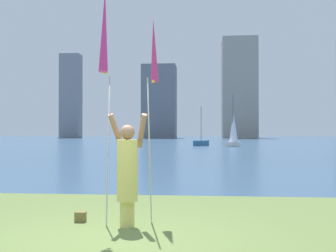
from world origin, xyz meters
TOP-DOWN VIEW (x-y plane):
  - ground at (0.00, 50.95)m, footprint 120.00×138.00m
  - person at (0.05, 0.83)m, footprint 0.73×0.54m
  - kite_flag_left at (-0.32, 0.66)m, footprint 0.16×0.59m
  - kite_flag_right at (0.43, 1.58)m, footprint 0.16×1.13m
  - bag at (-0.88, 1.13)m, footprint 0.19×0.13m
  - sailboat_1 at (1.04, 40.19)m, footprint 1.78×1.72m
  - sailboat_2 at (4.43, 37.88)m, footprint 1.60×2.00m
  - skyline_tower_0 at (-30.90, 92.42)m, footprint 4.77×3.55m
  - skyline_tower_1 at (-8.93, 89.23)m, footprint 7.66×6.49m
  - skyline_tower_2 at (9.42, 90.96)m, footprint 7.88×7.67m

SIDE VIEW (x-z plane):
  - ground at x=0.00m, z-range -0.12..0.00m
  - bag at x=-0.88m, z-range 0.00..0.18m
  - sailboat_1 at x=1.04m, z-range -1.84..2.53m
  - person at x=0.05m, z-range -0.02..1.97m
  - sailboat_2 at x=4.43m, z-range -1.16..4.39m
  - kite_flag_right at x=0.43m, z-range 1.23..5.04m
  - kite_flag_left at x=-0.32m, z-range 1.26..5.43m
  - skyline_tower_1 at x=-8.93m, z-range 0.00..16.67m
  - skyline_tower_0 at x=-30.90m, z-range 0.00..20.20m
  - skyline_tower_2 at x=9.42m, z-range 0.00..22.84m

